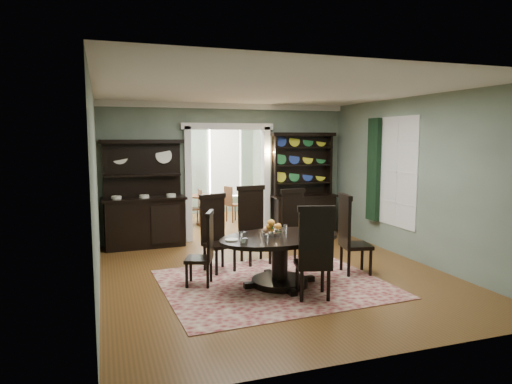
% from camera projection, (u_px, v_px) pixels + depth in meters
% --- Properties ---
extents(room, '(5.51, 6.01, 3.01)m').
position_uv_depth(room, '(275.00, 180.00, 7.38)').
color(room, brown).
rests_on(room, ground).
extents(parlor, '(3.51, 3.50, 3.01)m').
position_uv_depth(parlor, '(203.00, 165.00, 12.55)').
color(parlor, brown).
rests_on(parlor, ground).
extents(doorway_trim, '(2.08, 0.25, 2.57)m').
position_uv_depth(doorway_trim, '(227.00, 166.00, 10.15)').
color(doorway_trim, silver).
rests_on(doorway_trim, floor).
extents(right_window, '(0.15, 1.47, 2.12)m').
position_uv_depth(right_window, '(385.00, 171.00, 9.07)').
color(right_window, white).
rests_on(right_window, wall_right).
extents(wall_sconce, '(0.27, 0.21, 0.21)m').
position_uv_depth(wall_sconce, '(270.00, 154.00, 10.28)').
color(wall_sconce, gold).
rests_on(wall_sconce, back_wall_right).
extents(rug, '(3.47, 2.93, 0.01)m').
position_uv_depth(rug, '(274.00, 284.00, 7.06)').
color(rug, maroon).
rests_on(rug, floor).
extents(dining_table, '(2.15, 2.12, 0.77)m').
position_uv_depth(dining_table, '(280.00, 251.00, 6.94)').
color(dining_table, black).
rests_on(dining_table, rug).
extents(centerpiece, '(1.49, 0.96, 0.24)m').
position_uv_depth(centerpiece, '(272.00, 231.00, 6.97)').
color(centerpiece, silver).
rests_on(centerpiece, dining_table).
extents(chair_far_left, '(0.61, 0.59, 1.31)m').
position_uv_depth(chair_far_left, '(216.00, 231.00, 7.73)').
color(chair_far_left, black).
rests_on(chair_far_left, rug).
extents(chair_far_mid, '(0.56, 0.54, 1.39)m').
position_uv_depth(chair_far_mid, '(253.00, 222.00, 8.26)').
color(chair_far_mid, black).
rests_on(chair_far_mid, rug).
extents(chair_far_right, '(0.55, 0.53, 1.31)m').
position_uv_depth(chair_far_right, '(295.00, 223.00, 8.42)').
color(chair_far_right, black).
rests_on(chair_far_right, rug).
extents(chair_end_left, '(0.53, 0.54, 1.15)m').
position_uv_depth(chair_end_left, '(205.00, 247.00, 6.93)').
color(chair_end_left, black).
rests_on(chair_end_left, rug).
extents(chair_end_right, '(0.55, 0.57, 1.34)m').
position_uv_depth(chair_end_right, '(350.00, 232.00, 7.52)').
color(chair_end_right, black).
rests_on(chair_end_right, rug).
extents(chair_near, '(0.60, 0.58, 1.35)m').
position_uv_depth(chair_near, '(315.00, 251.00, 6.28)').
color(chair_near, black).
rests_on(chair_near, rug).
extents(sideboard, '(1.71, 0.67, 2.22)m').
position_uv_depth(sideboard, '(144.00, 210.00, 9.42)').
color(sideboard, black).
rests_on(sideboard, floor).
extents(welsh_dresser, '(1.53, 0.60, 2.37)m').
position_uv_depth(welsh_dresser, '(303.00, 198.00, 10.55)').
color(welsh_dresser, black).
rests_on(welsh_dresser, floor).
extents(parlor_table, '(0.83, 0.83, 0.77)m').
position_uv_depth(parlor_table, '(205.00, 205.00, 11.85)').
color(parlor_table, '#573318').
rests_on(parlor_table, parlor_floor).
extents(parlor_chair_left, '(0.40, 0.40, 0.94)m').
position_uv_depth(parlor_chair_left, '(196.00, 206.00, 11.66)').
color(parlor_chair_left, '#573318').
rests_on(parlor_chair_left, parlor_floor).
extents(parlor_chair_right, '(0.45, 0.44, 0.97)m').
position_uv_depth(parlor_chair_right, '(232.00, 203.00, 12.20)').
color(parlor_chair_right, '#573318').
rests_on(parlor_chair_right, parlor_floor).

